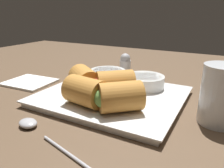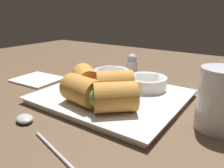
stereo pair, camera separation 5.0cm
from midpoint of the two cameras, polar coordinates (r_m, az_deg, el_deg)
table_surface at (r=49.01cm, az=3.00°, el=-6.11°), size 180.00×140.00×2.00cm
serving_plate at (r=50.16cm, az=2.86°, el=-3.32°), size 31.07×26.94×1.50cm
roll_front_left at (r=43.97cm, az=-4.88°, el=-1.60°), size 9.28×6.83×5.70cm
roll_front_right at (r=51.61cm, az=-4.22°, el=1.53°), size 9.76×9.33×5.70cm
roll_back_left at (r=40.29cm, az=3.67°, el=-3.52°), size 9.71×9.54×5.70cm
roll_back_right at (r=47.61cm, az=3.15°, el=0.05°), size 9.72×9.53×5.70cm
dipping_bowl_near at (r=53.46cm, az=11.77°, el=0.41°), size 9.46×9.46×2.99cm
dipping_bowl_far at (r=58.42cm, az=2.31°, el=2.38°), size 9.46×9.46×2.99cm
spoon at (r=40.95cm, az=-17.59°, el=-9.88°), size 19.82×6.76×1.30cm
napkin at (r=66.52cm, az=-16.87°, el=1.08°), size 13.21×11.43×0.60cm
drinking_glass at (r=41.85cm, az=29.41°, el=-3.60°), size 7.16×7.16×10.83cm
salt_shaker at (r=67.68cm, az=7.34°, el=4.85°), size 3.47×3.47×7.06cm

